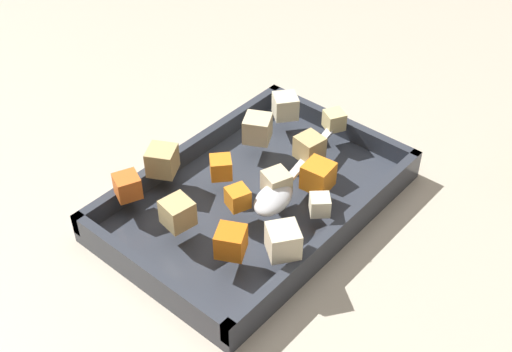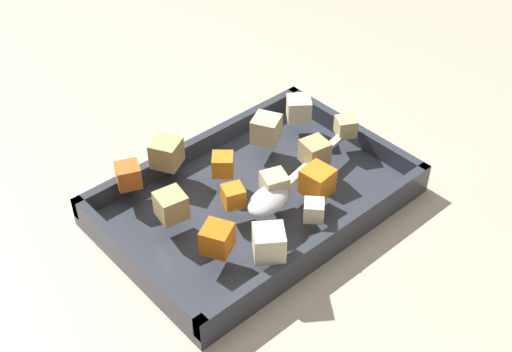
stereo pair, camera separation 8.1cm
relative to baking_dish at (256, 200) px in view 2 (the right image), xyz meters
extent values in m
plane|color=#BCB29E|center=(-0.02, -0.02, -0.01)|extent=(4.00, 4.00, 0.00)
cube|color=#333842|center=(0.00, 0.00, 0.00)|extent=(0.37, 0.25, 0.01)
cube|color=#333842|center=(0.00, -0.12, 0.02)|extent=(0.37, 0.01, 0.03)
cube|color=#333842|center=(0.00, 0.12, 0.02)|extent=(0.37, 0.01, 0.03)
cube|color=#333842|center=(-0.18, 0.00, 0.02)|extent=(0.01, 0.25, 0.03)
cube|color=#333842|center=(0.18, 0.00, 0.02)|extent=(0.01, 0.25, 0.03)
cube|color=orange|center=(-0.05, -0.01, 0.04)|extent=(0.03, 0.03, 0.02)
cube|color=orange|center=(-0.02, 0.04, 0.04)|extent=(0.04, 0.04, 0.03)
cube|color=orange|center=(-0.11, -0.05, 0.04)|extent=(0.04, 0.04, 0.03)
cube|color=orange|center=(-0.12, 0.10, 0.04)|extent=(0.04, 0.04, 0.03)
cube|color=orange|center=(0.04, -0.06, 0.05)|extent=(0.04, 0.04, 0.03)
cube|color=beige|center=(0.00, -0.03, 0.04)|extent=(0.04, 0.04, 0.03)
cube|color=beige|center=(0.13, 0.06, 0.04)|extent=(0.04, 0.04, 0.03)
cube|color=#E0CC89|center=(0.15, -0.01, 0.04)|extent=(0.03, 0.03, 0.02)
cube|color=beige|center=(0.07, 0.06, 0.05)|extent=(0.05, 0.05, 0.03)
cube|color=tan|center=(0.08, -0.02, 0.04)|extent=(0.04, 0.04, 0.03)
cube|color=tan|center=(-0.11, 0.02, 0.04)|extent=(0.04, 0.04, 0.03)
cube|color=tan|center=(-0.06, 0.10, 0.05)|extent=(0.05, 0.05, 0.03)
cube|color=beige|center=(-0.07, -0.10, 0.05)|extent=(0.05, 0.05, 0.03)
cube|color=beige|center=(0.01, -0.09, 0.04)|extent=(0.03, 0.03, 0.02)
ellipsoid|color=silver|center=(-0.02, -0.04, 0.04)|extent=(0.07, 0.05, 0.02)
cube|color=silver|center=(0.08, -0.02, 0.03)|extent=(0.14, 0.04, 0.01)
camera|label=1|loc=(-0.47, -0.40, 0.56)|focal=47.20mm
camera|label=2|loc=(-0.41, -0.46, 0.56)|focal=47.20mm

